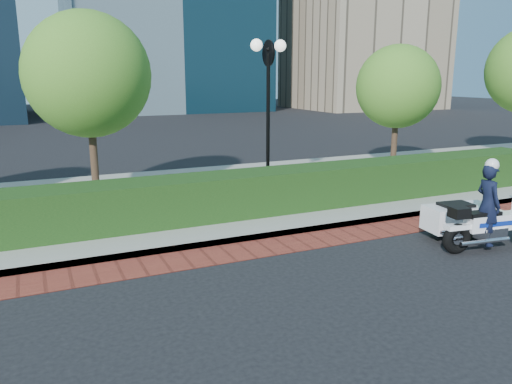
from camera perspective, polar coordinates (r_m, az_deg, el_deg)
name	(u,v)px	position (r m, az deg, el deg)	size (l,w,h in m)	color
ground	(342,266)	(9.40, 9.76, -8.37)	(120.00, 120.00, 0.00)	black
brick_strip	(301,242)	(10.59, 5.20, -5.70)	(60.00, 1.00, 0.01)	maroon
sidewalk	(225,194)	(14.50, -3.60, -0.20)	(60.00, 8.00, 0.15)	gray
hedge_main	(259,192)	(12.21, 0.40, 0.05)	(18.00, 1.20, 1.00)	black
lamppost	(268,93)	(13.77, 1.41, 11.24)	(1.02, 0.70, 4.21)	black
tree_b	(88,75)	(13.77, -18.67, 12.55)	(3.20, 3.20, 4.89)	#332319
tree_c	(398,87)	(17.88, 15.89, 11.49)	(2.80, 2.80, 4.30)	#332319
police_motorcycle	(478,215)	(11.18, 24.06, -2.41)	(2.31, 1.77, 1.87)	black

